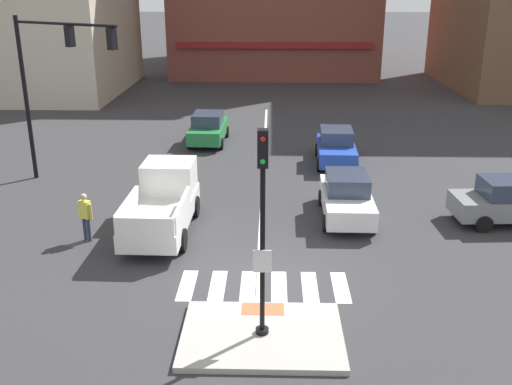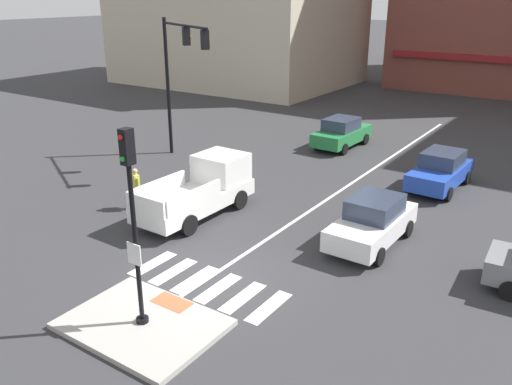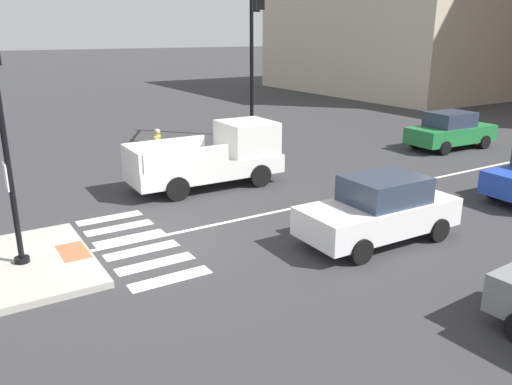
% 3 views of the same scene
% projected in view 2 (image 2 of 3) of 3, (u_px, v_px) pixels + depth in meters
% --- Properties ---
extents(ground_plane, '(300.00, 300.00, 0.00)m').
position_uv_depth(ground_plane, '(212.00, 280.00, 15.79)').
color(ground_plane, '#333335').
extents(traffic_island, '(3.93, 2.88, 0.15)m').
position_uv_depth(traffic_island, '(143.00, 324.00, 13.59)').
color(traffic_island, '#A3A099').
rests_on(traffic_island, ground).
extents(tactile_pad_front, '(1.10, 0.60, 0.01)m').
position_uv_depth(tactile_pad_front, '(172.00, 302.00, 14.40)').
color(tactile_pad_front, '#DB5B38').
rests_on(tactile_pad_front, traffic_island).
extents(signal_pole, '(0.44, 0.38, 5.06)m').
position_uv_depth(signal_pole, '(133.00, 212.00, 12.48)').
color(signal_pole, black).
rests_on(signal_pole, traffic_island).
extents(crosswalk_stripe_a, '(0.44, 1.80, 0.01)m').
position_uv_depth(crosswalk_stripe_a, '(153.00, 264.00, 16.75)').
color(crosswalk_stripe_a, silver).
rests_on(crosswalk_stripe_a, ground).
extents(crosswalk_stripe_b, '(0.44, 1.80, 0.01)m').
position_uv_depth(crosswalk_stripe_b, '(173.00, 271.00, 16.29)').
color(crosswalk_stripe_b, silver).
rests_on(crosswalk_stripe_b, ground).
extents(crosswalk_stripe_c, '(0.44, 1.80, 0.01)m').
position_uv_depth(crosswalk_stripe_c, '(195.00, 279.00, 15.83)').
color(crosswalk_stripe_c, silver).
rests_on(crosswalk_stripe_c, ground).
extents(crosswalk_stripe_d, '(0.44, 1.80, 0.01)m').
position_uv_depth(crosswalk_stripe_d, '(218.00, 288.00, 15.37)').
color(crosswalk_stripe_d, silver).
rests_on(crosswalk_stripe_d, ground).
extents(crosswalk_stripe_e, '(0.44, 1.80, 0.01)m').
position_uv_depth(crosswalk_stripe_e, '(243.00, 297.00, 14.91)').
color(crosswalk_stripe_e, silver).
rests_on(crosswalk_stripe_e, ground).
extents(crosswalk_stripe_f, '(0.44, 1.80, 0.01)m').
position_uv_depth(crosswalk_stripe_f, '(269.00, 307.00, 14.45)').
color(crosswalk_stripe_f, silver).
rests_on(crosswalk_stripe_f, ground).
extents(lane_centre_line, '(0.14, 28.00, 0.01)m').
position_uv_depth(lane_centre_line, '(349.00, 185.00, 23.61)').
color(lane_centre_line, silver).
rests_on(lane_centre_line, ground).
extents(traffic_light_mast, '(4.81, 2.61, 6.88)m').
position_uv_depth(traffic_light_mast, '(178.00, 65.00, 25.28)').
color(traffic_light_mast, black).
rests_on(traffic_light_mast, ground).
extents(building_far_block, '(20.66, 15.03, 13.36)m').
position_uv_depth(building_far_block, '(237.00, 7.00, 48.40)').
color(building_far_block, beige).
rests_on(building_far_block, ground).
extents(car_white_eastbound_mid, '(1.90, 4.13, 1.64)m').
position_uv_depth(car_white_eastbound_mid, '(373.00, 221.00, 17.85)').
color(car_white_eastbound_mid, white).
rests_on(car_white_eastbound_mid, ground).
extents(car_blue_eastbound_far, '(1.97, 4.16, 1.64)m').
position_uv_depth(car_blue_eastbound_far, '(441.00, 170.00, 22.95)').
color(car_blue_eastbound_far, '#2347B7').
rests_on(car_blue_eastbound_far, ground).
extents(car_green_westbound_distant, '(1.96, 4.16, 1.64)m').
position_uv_depth(car_green_westbound_distant, '(342.00, 133.00, 29.06)').
color(car_green_westbound_distant, '#237A3D').
rests_on(car_green_westbound_distant, ground).
extents(pickup_truck_white_westbound_near, '(2.13, 5.14, 2.08)m').
position_uv_depth(pickup_truck_white_westbound_near, '(203.00, 189.00, 20.33)').
color(pickup_truck_white_westbound_near, white).
rests_on(pickup_truck_white_westbound_near, ground).
extents(pedestrian_at_curb_left, '(0.52, 0.34, 1.67)m').
position_uv_depth(pedestrian_at_curb_left, '(136.00, 185.00, 20.67)').
color(pedestrian_at_curb_left, '#2D334C').
rests_on(pedestrian_at_curb_left, ground).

